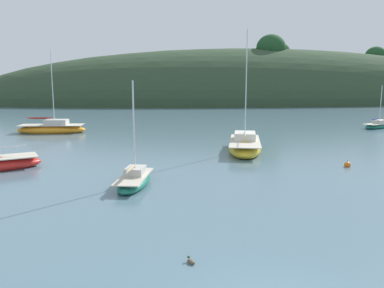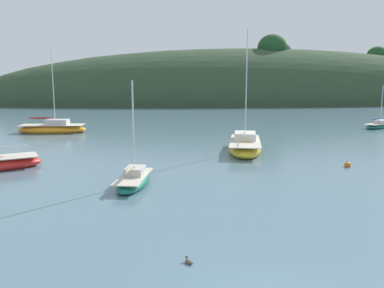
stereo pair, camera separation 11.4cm
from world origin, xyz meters
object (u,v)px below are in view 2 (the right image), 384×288
Objects in this scene: duck_trailing at (189,262)px; mooring_buoy_inner at (347,165)px; sailboat_blue_center at (53,129)px; sailboat_navy_dinghy at (379,126)px; sailboat_cream_ketch at (134,180)px; sailboat_orange_cutter at (245,146)px.

mooring_buoy_inner is at bearing 46.71° from duck_trailing.
sailboat_navy_dinghy is at bearing 0.11° from sailboat_blue_center.
duck_trailing is (-12.33, -13.09, -0.07)m from mooring_buoy_inner.
sailboat_blue_center is 23.71× the size of duck_trailing.
sailboat_blue_center is 25.92m from sailboat_cream_ketch.
sailboat_orange_cutter reaches higher than sailboat_navy_dinghy.
sailboat_blue_center is at bearing 140.42° from mooring_buoy_inner.
sailboat_navy_dinghy is 43.36m from duck_trailing.
sailboat_orange_cutter is 1.70× the size of sailboat_cream_ketch.
sailboat_navy_dinghy is 39.79m from sailboat_blue_center.
duck_trailing is at bearing -77.30° from sailboat_cream_ketch.
sailboat_blue_center is (-19.12, 14.04, -0.01)m from sailboat_orange_cutter.
sailboat_blue_center is 35.84m from duck_trailing.
sailboat_navy_dinghy is 10.21× the size of mooring_buoy_inner.
sailboat_cream_ketch reaches higher than duck_trailing.
sailboat_orange_cutter is (-20.67, -14.12, 0.15)m from sailboat_navy_dinghy.
sailboat_orange_cutter is 25.47× the size of duck_trailing.
sailboat_orange_cutter reaches higher than mooring_buoy_inner.
sailboat_cream_ketch is at bearing 102.70° from duck_trailing.
mooring_buoy_inner is at bearing 12.75° from sailboat_cream_ketch.
sailboat_cream_ketch is (10.27, -23.80, -0.14)m from sailboat_blue_center.
sailboat_orange_cutter is 19.18× the size of mooring_buoy_inner.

